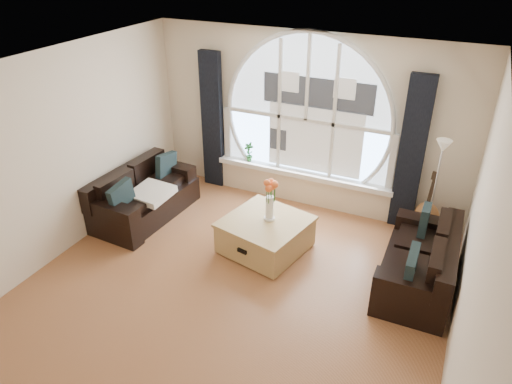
# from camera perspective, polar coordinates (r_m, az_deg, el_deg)

# --- Properties ---
(ground) EXTENTS (5.00, 5.50, 0.01)m
(ground) POSITION_cam_1_polar(r_m,az_deg,el_deg) (5.87, -3.80, -12.92)
(ground) COLOR brown
(ground) RESTS_ON ground
(ceiling) EXTENTS (5.00, 5.50, 0.01)m
(ceiling) POSITION_cam_1_polar(r_m,az_deg,el_deg) (4.55, -4.91, 13.36)
(ceiling) COLOR silver
(ceiling) RESTS_ON ground
(wall_back) EXTENTS (5.00, 0.01, 2.70)m
(wall_back) POSITION_cam_1_polar(r_m,az_deg,el_deg) (7.37, 6.14, 8.37)
(wall_back) COLOR beige
(wall_back) RESTS_ON ground
(wall_left) EXTENTS (0.01, 5.50, 2.70)m
(wall_left) POSITION_cam_1_polar(r_m,az_deg,el_deg) (6.55, -23.85, 3.30)
(wall_left) COLOR beige
(wall_left) RESTS_ON ground
(wall_right) EXTENTS (0.01, 5.50, 2.70)m
(wall_right) POSITION_cam_1_polar(r_m,az_deg,el_deg) (4.59, 24.52, -8.00)
(wall_right) COLOR beige
(wall_right) RESTS_ON ground
(attic_slope) EXTENTS (0.92, 5.50, 0.72)m
(attic_slope) POSITION_cam_1_polar(r_m,az_deg,el_deg) (4.11, 23.21, 4.15)
(attic_slope) COLOR silver
(attic_slope) RESTS_ON ground
(arched_window) EXTENTS (2.60, 0.06, 2.15)m
(arched_window) POSITION_cam_1_polar(r_m,az_deg,el_deg) (7.25, 6.17, 10.33)
(arched_window) COLOR silver
(arched_window) RESTS_ON wall_back
(window_sill) EXTENTS (2.90, 0.22, 0.08)m
(window_sill) POSITION_cam_1_polar(r_m,az_deg,el_deg) (7.61, 5.56, 2.20)
(window_sill) COLOR white
(window_sill) RESTS_ON wall_back
(window_frame) EXTENTS (2.76, 0.08, 2.15)m
(window_frame) POSITION_cam_1_polar(r_m,az_deg,el_deg) (7.22, 6.09, 10.26)
(window_frame) COLOR white
(window_frame) RESTS_ON wall_back
(neighbor_house) EXTENTS (1.70, 0.02, 1.50)m
(neighbor_house) POSITION_cam_1_polar(r_m,az_deg,el_deg) (7.23, 7.21, 9.18)
(neighbor_house) COLOR silver
(neighbor_house) RESTS_ON wall_back
(curtain_left) EXTENTS (0.35, 0.12, 2.30)m
(curtain_left) POSITION_cam_1_polar(r_m,az_deg,el_deg) (7.96, -5.26, 8.45)
(curtain_left) COLOR black
(curtain_left) RESTS_ON ground
(curtain_right) EXTENTS (0.35, 0.12, 2.30)m
(curtain_right) POSITION_cam_1_polar(r_m,az_deg,el_deg) (7.02, 18.13, 4.24)
(curtain_right) COLOR black
(curtain_right) RESTS_ON ground
(sofa_left) EXTENTS (0.95, 1.75, 0.76)m
(sofa_left) POSITION_cam_1_polar(r_m,az_deg,el_deg) (7.45, -13.27, -0.09)
(sofa_left) COLOR black
(sofa_left) RESTS_ON ground
(sofa_right) EXTENTS (0.84, 1.65, 0.73)m
(sofa_right) POSITION_cam_1_polar(r_m,az_deg,el_deg) (6.20, 19.05, -7.45)
(sofa_right) COLOR black
(sofa_right) RESTS_ON ground
(coffee_chest) EXTENTS (1.24, 1.24, 0.51)m
(coffee_chest) POSITION_cam_1_polar(r_m,az_deg,el_deg) (6.55, 1.15, -5.03)
(coffee_chest) COLOR #AA874D
(coffee_chest) RESTS_ON ground
(throw_blanket) EXTENTS (0.59, 0.59, 0.10)m
(throw_blanket) POSITION_cam_1_polar(r_m,az_deg,el_deg) (7.20, -12.44, -0.13)
(throw_blanket) COLOR silver
(throw_blanket) RESTS_ON sofa_left
(vase_flowers) EXTENTS (0.24, 0.24, 0.70)m
(vase_flowers) POSITION_cam_1_polar(r_m,az_deg,el_deg) (6.27, 1.66, -0.25)
(vase_flowers) COLOR white
(vase_flowers) RESTS_ON coffee_chest
(floor_lamp) EXTENTS (0.24, 0.24, 1.60)m
(floor_lamp) POSITION_cam_1_polar(r_m,az_deg,el_deg) (6.78, 20.52, -0.41)
(floor_lamp) COLOR #B2B2B2
(floor_lamp) RESTS_ON ground
(guitar) EXTENTS (0.41, 0.33, 1.06)m
(guitar) POSITION_cam_1_polar(r_m,az_deg,el_deg) (7.18, 20.08, -1.13)
(guitar) COLOR #945C30
(guitar) RESTS_ON ground
(potted_plant) EXTENTS (0.19, 0.15, 0.32)m
(potted_plant) POSITION_cam_1_polar(r_m,az_deg,el_deg) (7.85, -0.85, 4.83)
(potted_plant) COLOR #1E6023
(potted_plant) RESTS_ON window_sill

